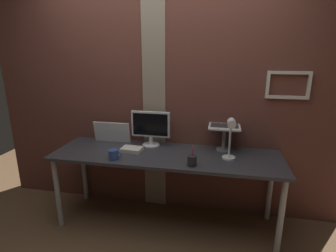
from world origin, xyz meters
The scene contains 11 objects.
ground_plane centered at (0.00, 0.00, 0.00)m, with size 6.00×6.00×0.00m, color brown.
brick_wall_back centered at (0.00, 0.46, 1.17)m, with size 3.73×0.15×2.34m.
desk centered at (0.12, 0.08, 0.68)m, with size 2.19×0.65×0.75m.
monitor centered at (-0.09, 0.28, 0.96)m, with size 0.40×0.18×0.36m.
laptop_stand centered at (0.65, 0.28, 0.91)m, with size 0.28×0.22×0.24m.
laptop centered at (0.65, 0.35, 1.04)m, with size 0.31×0.32×0.20m.
whiteboard_panel centered at (-0.52, 0.30, 0.86)m, with size 0.40×0.02×0.23m, color white.
desk_lamp centered at (0.70, 0.03, 1.00)m, with size 0.12×0.20×0.40m.
pen_cup centered at (0.39, -0.14, 0.80)m, with size 0.08×0.08×0.18m.
coffee_mug centered at (-0.32, -0.14, 0.80)m, with size 0.13×0.09×0.09m.
paper_clutter_stack centered at (-0.23, 0.08, 0.77)m, with size 0.20×0.14×0.04m, color silver.
Camera 1 is at (0.60, -2.25, 1.71)m, focal length 28.41 mm.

